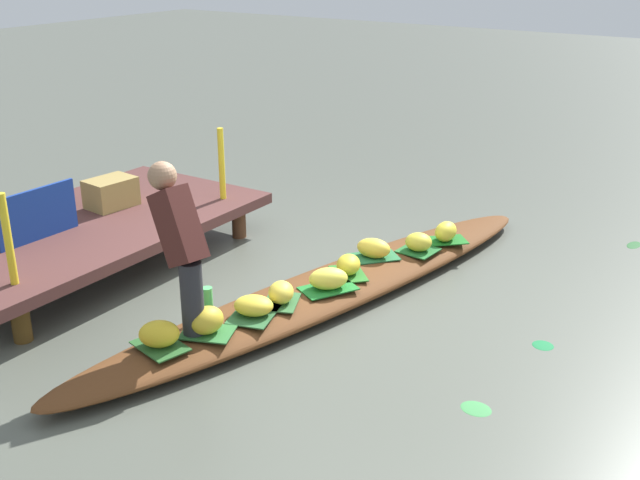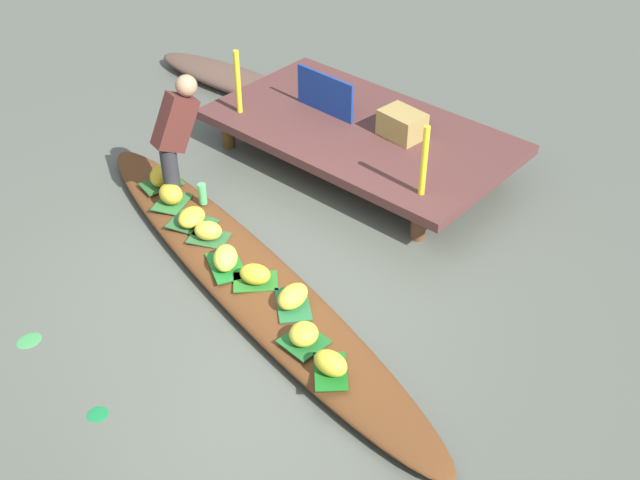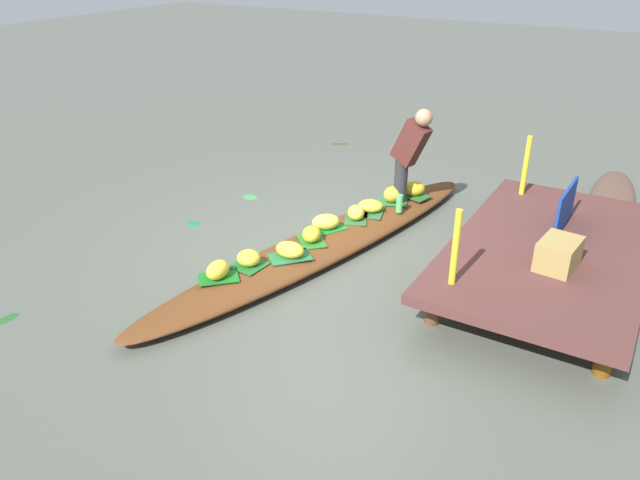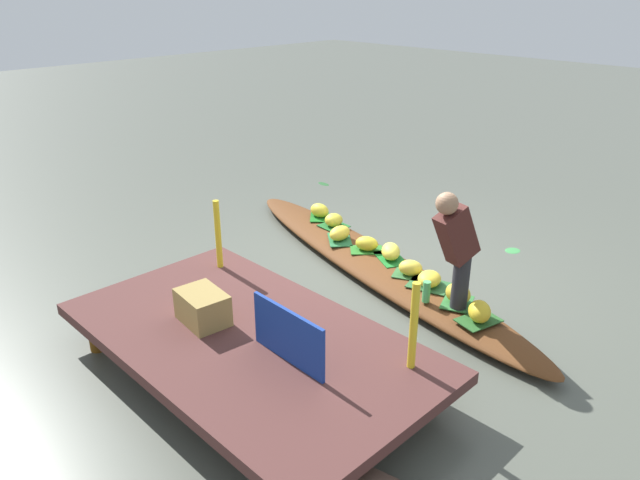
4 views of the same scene
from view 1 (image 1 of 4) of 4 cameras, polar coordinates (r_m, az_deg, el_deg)
The scene contains 30 objects.
canal_water at distance 6.44m, azimuth 0.72°, elevation -4.39°, with size 40.00×40.00×0.00m, color #51554B.
dock_platform at distance 7.31m, azimuth -16.81°, elevation 0.86°, with size 3.20×1.80×0.41m.
vendor_boat at distance 6.40m, azimuth 0.73°, elevation -3.66°, with size 5.15×0.73×0.18m, color #5B3318.
leaf_mat_0 at distance 5.47m, azimuth -11.71°, elevation -7.67°, with size 0.39×0.26×0.01m, color #275825.
banana_bunch_0 at distance 5.42m, azimuth -11.79°, elevation -6.80°, with size 0.28×0.20×0.19m, color gold.
leaf_mat_1 at distance 6.19m, azimuth 0.62°, elevation -3.59°, with size 0.44×0.27×0.01m, color #1C752A.
banana_bunch_1 at distance 6.15m, azimuth 0.62°, elevation -2.87°, with size 0.31×0.21×0.17m, color #F8E448.
leaf_mat_2 at distance 7.25m, azimuth 9.23°, elevation -0.03°, with size 0.38×0.24×0.01m, color #18681D.
banana_bunch_2 at distance 7.21m, azimuth 9.27°, elevation 0.63°, with size 0.27×0.19×0.18m, color yellow.
leaf_mat_3 at distance 5.97m, azimuth -2.88°, elevation -4.60°, with size 0.35×0.25×0.01m, color #2E6131.
banana_bunch_3 at distance 5.94m, azimuth -2.90°, elevation -3.88°, with size 0.25×0.19×0.17m, color yellow.
leaf_mat_4 at distance 5.58m, azimuth -8.30°, elevation -6.77°, with size 0.36×0.27×0.01m, color #2D6D31.
banana_bunch_4 at distance 5.54m, azimuth -8.36°, elevation -5.88°, with size 0.26×0.21×0.20m, color gold.
leaf_mat_5 at distance 6.80m, azimuth 3.96°, elevation -1.25°, with size 0.43×0.26×0.01m, color #256939.
banana_bunch_5 at distance 6.77m, azimuth 3.98°, elevation -0.60°, with size 0.30×0.20×0.17m, color yellow.
leaf_mat_6 at distance 6.46m, azimuth 2.10°, elevation -2.49°, with size 0.37×0.26×0.01m, color #286E24.
banana_bunch_6 at distance 6.43m, azimuth 2.11°, elevation -1.83°, with size 0.27×0.20×0.16m, color gold.
leaf_mat_7 at distance 6.98m, azimuth 7.26°, elevation -0.76°, with size 0.31×0.31×0.01m, color #1D6027.
banana_bunch_7 at distance 6.95m, azimuth 7.29°, elevation -0.14°, with size 0.22×0.24×0.16m, color gold.
leaf_mat_8 at distance 5.80m, azimuth -4.90°, elevation -5.48°, with size 0.41×0.31×0.01m, color #2A5E30.
banana_bunch_8 at distance 5.77m, azimuth -4.93°, elevation -4.84°, with size 0.30×0.23×0.15m, color yellow.
vendor_person at distance 5.39m, azimuth -10.32°, elevation 0.04°, with size 0.28×0.50×1.21m.
water_bottle at distance 5.81m, azimuth -8.29°, elevation -4.47°, with size 0.08×0.08×0.22m, color #51BF65.
market_banner at distance 6.93m, azimuth -20.16°, elevation 1.79°, with size 0.77×0.03×0.44m, color navy.
railing_post_west at distance 6.05m, azimuth -22.04°, elevation 0.04°, with size 0.06×0.06×0.71m, color yellow.
railing_post_east at distance 7.57m, azimuth -7.28°, elevation 5.60°, with size 0.06×0.06×0.71m, color yellow.
produce_crate at distance 7.60m, azimuth -15.17°, elevation 3.39°, with size 0.44×0.32×0.27m, color #9C8246.
drifting_plant_1 at distance 5.97m, azimuth 16.14°, elevation -7.46°, with size 0.16×0.15×0.01m, color #17723A.
drifting_plant_2 at distance 5.14m, azimuth 11.45°, elevation -12.08°, with size 0.21×0.17×0.01m, color #3B8B47.
drifting_plant_3 at distance 8.14m, azimuth 22.17°, elevation -0.33°, with size 0.24×0.12×0.01m, color #235628.
Camera 1 is at (-4.89, -3.11, 2.81)m, focal length 43.34 mm.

